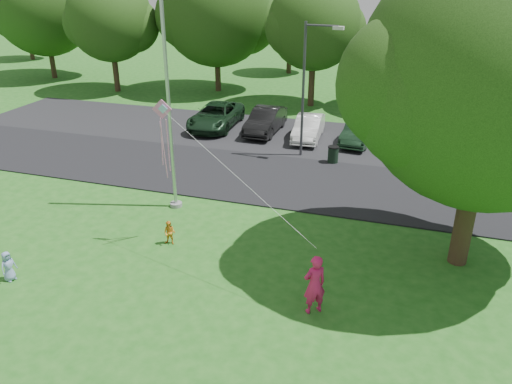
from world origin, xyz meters
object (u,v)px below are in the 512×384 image
(big_tree, at_px, (488,83))
(kite, at_px, (165,124))
(street_lamp, at_px, (309,79))
(trash_can, at_px, (333,155))
(flagpole, at_px, (169,108))
(child_yellow, at_px, (170,233))
(woman, at_px, (315,284))
(child_blue, at_px, (8,266))

(big_tree, bearing_deg, kite, -170.45)
(street_lamp, relative_size, trash_can, 7.56)
(flagpole, relative_size, child_yellow, 11.09)
(trash_can, bearing_deg, flagpole, -127.84)
(woman, xyz_separation_m, child_yellow, (-5.67, 2.24, -0.48))
(street_lamp, relative_size, woman, 3.64)
(woman, bearing_deg, child_yellow, -58.80)
(kite, bearing_deg, trash_can, 56.02)
(big_tree, distance_m, child_blue, 15.51)
(flagpole, height_order, street_lamp, flagpole)
(woman, height_order, kite, kite)
(street_lamp, distance_m, big_tree, 11.19)
(trash_can, distance_m, kite, 11.19)
(street_lamp, bearing_deg, kite, -99.97)
(child_yellow, xyz_separation_m, kite, (0.08, 0.17, 3.98))
(street_lamp, distance_m, trash_can, 3.95)
(trash_can, distance_m, child_blue, 15.58)
(flagpole, distance_m, trash_can, 9.51)
(trash_can, relative_size, child_yellow, 0.99)
(trash_can, height_order, child_blue, child_blue)
(big_tree, bearing_deg, flagpole, 174.25)
(street_lamp, bearing_deg, flagpole, -112.93)
(woman, distance_m, child_blue, 9.59)
(child_yellow, height_order, kite, kite)
(child_yellow, bearing_deg, child_blue, -140.55)
(trash_can, xyz_separation_m, big_tree, (5.45, -8.00, 5.58))
(flagpole, relative_size, child_blue, 9.85)
(woman, xyz_separation_m, kite, (-5.59, 2.41, 3.50))
(child_yellow, bearing_deg, trash_can, 63.14)
(child_blue, bearing_deg, flagpole, -8.16)
(child_yellow, bearing_deg, kite, 62.17)
(flagpole, xyz_separation_m, woman, (6.84, -5.11, -3.24))
(street_lamp, bearing_deg, trash_can, -14.80)
(flagpole, distance_m, woman, 9.13)
(kite, bearing_deg, flagpole, 104.00)
(flagpole, distance_m, big_tree, 11.03)
(kite, bearing_deg, big_tree, -1.22)
(big_tree, bearing_deg, child_yellow, -169.54)
(flagpole, relative_size, trash_can, 11.20)
(street_lamp, height_order, child_blue, street_lamp)
(flagpole, relative_size, street_lamp, 1.48)
(flagpole, xyz_separation_m, street_lamp, (3.85, 7.44, -0.11))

